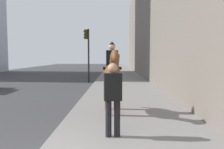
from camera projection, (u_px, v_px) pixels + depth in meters
mounted_horse_near at (112, 73)px, 7.54m from camera, size 2.15×0.70×2.35m
pedestrian_greeting at (113, 95)px, 5.27m from camera, size 0.30×0.42×1.70m
traffic_light_near_curb at (87, 47)px, 17.32m from camera, size 0.20×0.44×4.04m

